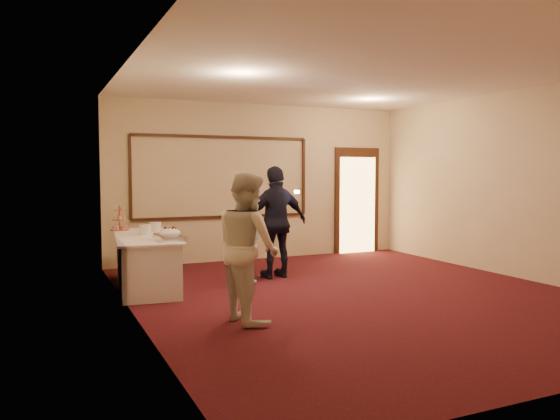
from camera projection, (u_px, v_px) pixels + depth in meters
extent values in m
plane|color=black|center=(358.00, 295.00, 7.53)|extent=(7.00, 7.00, 0.00)
cube|color=beige|center=(262.00, 182.00, 10.61)|extent=(6.00, 0.04, 3.00)
cube|color=beige|center=(134.00, 189.00, 6.19)|extent=(0.04, 7.00, 3.00)
cube|color=beige|center=(520.00, 184.00, 8.65)|extent=(0.04, 7.00, 3.00)
cube|color=white|center=(360.00, 75.00, 7.32)|extent=(6.00, 7.00, 0.04)
cube|color=black|center=(223.00, 217.00, 10.30)|extent=(3.40, 0.04, 0.05)
cube|color=black|center=(222.00, 137.00, 10.19)|extent=(3.40, 0.04, 0.05)
cube|color=black|center=(130.00, 177.00, 9.55)|extent=(0.05, 0.04, 1.50)
cube|color=black|center=(304.00, 177.00, 10.94)|extent=(0.05, 0.04, 1.50)
cube|color=black|center=(357.00, 200.00, 11.48)|extent=(1.05, 0.06, 2.20)
cube|color=#FFBF66|center=(357.00, 205.00, 11.46)|extent=(0.85, 0.02, 2.00)
cube|color=white|center=(146.00, 262.00, 8.00)|extent=(0.98, 2.18, 0.74)
cube|color=white|center=(146.00, 236.00, 7.97)|extent=(1.09, 2.30, 0.03)
cube|color=silver|center=(170.00, 239.00, 7.36)|extent=(0.35, 0.44, 0.04)
ellipsoid|color=white|center=(170.00, 233.00, 7.35)|extent=(0.28, 0.28, 0.12)
cube|color=silver|center=(175.00, 236.00, 7.51)|extent=(0.16, 0.28, 0.01)
cylinder|color=#CB4245|center=(119.00, 218.00, 8.65)|extent=(0.02, 0.02, 0.40)
cylinder|color=#CB4245|center=(120.00, 230.00, 8.67)|extent=(0.30, 0.30, 0.01)
cylinder|color=#CB4245|center=(120.00, 220.00, 8.66)|extent=(0.23, 0.23, 0.01)
cylinder|color=#CB4245|center=(119.00, 210.00, 8.64)|extent=(0.16, 0.16, 0.01)
cylinder|color=white|center=(145.00, 230.00, 8.02)|extent=(0.17, 0.17, 0.14)
cylinder|color=white|center=(145.00, 225.00, 8.01)|extent=(0.18, 0.18, 0.01)
cylinder|color=white|center=(156.00, 227.00, 8.41)|extent=(0.17, 0.17, 0.14)
cylinder|color=white|center=(155.00, 222.00, 8.40)|extent=(0.18, 0.18, 0.01)
cylinder|color=white|center=(161.00, 236.00, 7.78)|extent=(0.25, 0.25, 0.01)
cylinder|color=brown|center=(161.00, 235.00, 7.78)|extent=(0.21, 0.21, 0.04)
imported|color=#8CB9EC|center=(246.00, 230.00, 8.41)|extent=(0.51, 0.66, 1.60)
imported|color=silver|center=(248.00, 247.00, 6.18)|extent=(0.73, 0.89, 1.70)
imported|color=black|center=(277.00, 222.00, 8.71)|extent=(1.08, 0.52, 1.79)
cube|color=white|center=(297.00, 192.00, 8.57)|extent=(0.08, 0.05, 0.05)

